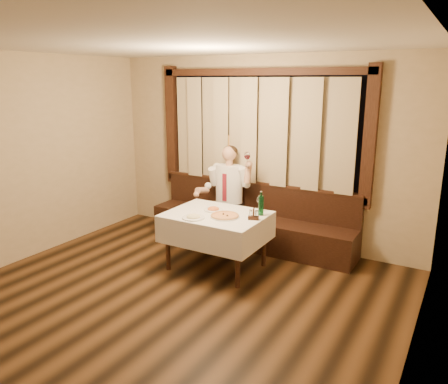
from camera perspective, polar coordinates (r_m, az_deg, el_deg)
The scene contains 10 objects.
room at distance 4.90m, azimuth -5.47°, elevation 3.31°, with size 5.01×6.01×2.81m.
banquette at distance 6.66m, azimuth 3.56°, elevation -4.21°, with size 3.20×0.61×0.94m.
dining_table at distance 5.70m, azimuth -1.01°, elevation -3.84°, with size 1.27×0.97×0.76m.
pizza at distance 5.52m, azimuth 0.10°, elevation -3.12°, with size 0.38×0.38×0.04m.
pasta_red at distance 5.79m, azimuth -1.40°, elevation -2.08°, with size 0.26×0.26×0.09m.
pasta_cream at distance 5.47m, azimuth -4.02°, elevation -3.06°, with size 0.29×0.29×0.10m.
green_bottle at distance 5.58m, azimuth 4.85°, elevation -1.71°, with size 0.07×0.07×0.32m.
table_wine_glass at distance 5.75m, azimuth 4.63°, elevation -1.09°, with size 0.08×0.08×0.20m.
cruet_caddy at distance 5.42m, azimuth 3.88°, elevation -3.10°, with size 0.15×0.11×0.14m.
seated_man at distance 6.60m, azimuth 0.39°, elevation 0.55°, with size 0.83×0.62×1.48m.
Camera 1 is at (2.80, -2.93, 2.44)m, focal length 35.00 mm.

